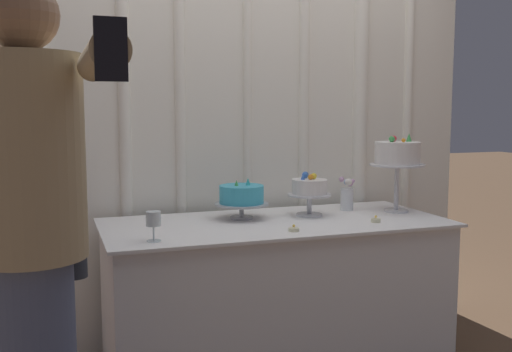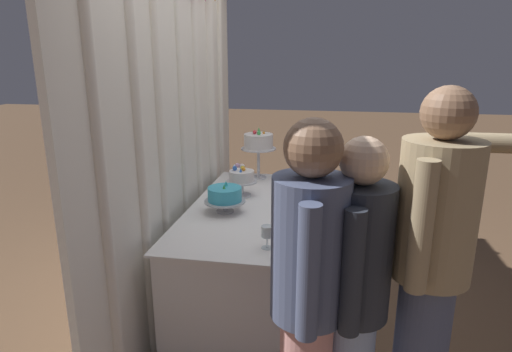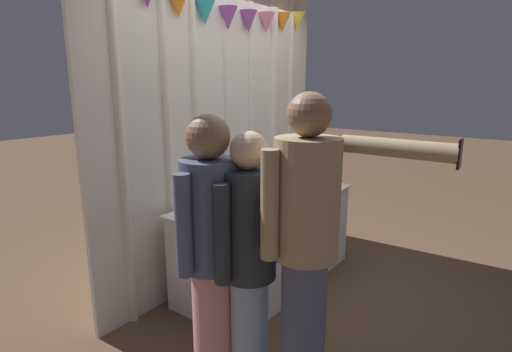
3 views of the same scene
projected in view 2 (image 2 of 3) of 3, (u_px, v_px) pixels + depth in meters
The scene contains 13 objects.
ground_plane at pixel (260, 302), 3.34m from camera, with size 24.00×24.00×0.00m, color brown.
draped_curtain at pixel (179, 108), 3.04m from camera, with size 2.85×0.17×2.77m.
cake_table at pixel (247, 255), 3.25m from camera, with size 1.78×0.79×0.78m.
cake_display_leftmost at pixel (225, 195), 2.99m from camera, with size 0.29×0.29×0.22m.
cake_display_center at pixel (242, 178), 3.33m from camera, with size 0.24×0.24×0.24m.
cake_display_rightmost at pixel (258, 143), 3.77m from camera, with size 0.31×0.31×0.44m.
wine_glass at pixel (267, 232), 2.43m from camera, with size 0.07×0.07×0.13m.
flower_vase at pixel (238, 175), 3.62m from camera, with size 0.11×0.10×0.20m.
tealight_far_left at pixel (282, 207), 3.08m from camera, with size 0.05×0.05×0.03m.
tealight_near_left at pixel (281, 187), 3.55m from camera, with size 0.05×0.05×0.04m.
guest_man_dark_suit at pixel (308, 291), 1.79m from camera, with size 0.48×0.33×1.62m.
guest_man_pink_jacket at pixel (355, 294), 1.85m from camera, with size 0.45×0.33×1.54m.
guest_girl_blue_dress at pixel (431, 270), 1.82m from camera, with size 0.45×0.83×1.73m.
Camera 2 is at (-2.91, -0.49, 1.84)m, focal length 30.36 mm.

